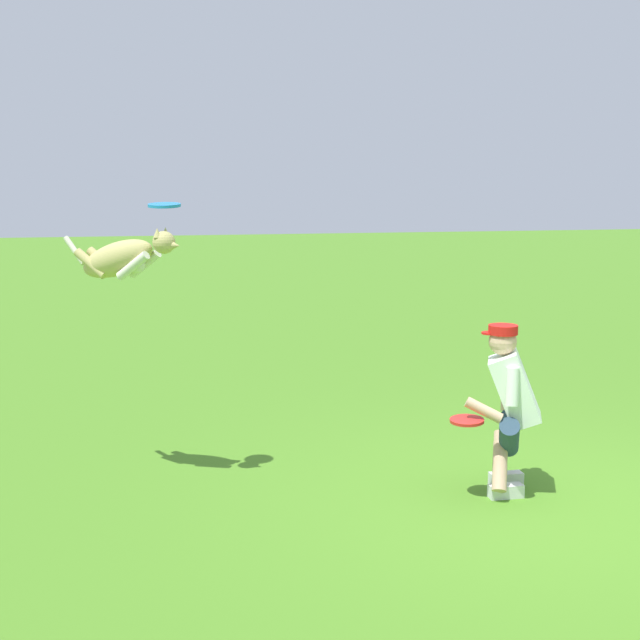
# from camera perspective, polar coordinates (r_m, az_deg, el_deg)

# --- Properties ---
(ground_plane) EXTENTS (60.00, 60.00, 0.00)m
(ground_plane) POSITION_cam_1_polar(r_m,az_deg,el_deg) (6.85, 14.91, -11.67)
(ground_plane) COLOR #498022
(person) EXTENTS (0.69, 0.65, 1.29)m
(person) POSITION_cam_1_polar(r_m,az_deg,el_deg) (6.95, 11.95, -5.19)
(person) COLOR silver
(person) RESTS_ON ground_plane
(dog) EXTENTS (0.91, 0.68, 0.47)m
(dog) POSITION_cam_1_polar(r_m,az_deg,el_deg) (6.99, -12.41, 3.89)
(dog) COLOR tan
(frisbee_flying) EXTENTS (0.31, 0.31, 0.04)m
(frisbee_flying) POSITION_cam_1_polar(r_m,az_deg,el_deg) (6.82, -9.88, 7.21)
(frisbee_flying) COLOR #2388DD
(frisbee_held) EXTENTS (0.33, 0.33, 0.04)m
(frisbee_held) POSITION_cam_1_polar(r_m,az_deg,el_deg) (6.75, 9.33, -6.33)
(frisbee_held) COLOR red
(frisbee_held) RESTS_ON person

